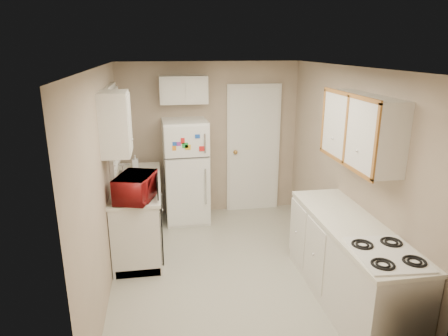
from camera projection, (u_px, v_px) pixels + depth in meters
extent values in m
plane|color=beige|center=(231.00, 270.00, 4.86)|extent=(3.80, 3.80, 0.00)
plane|color=white|center=(232.00, 67.00, 4.16)|extent=(3.80, 3.80, 0.00)
plane|color=tan|center=(103.00, 183.00, 4.29)|extent=(3.80, 3.80, 0.00)
plane|color=tan|center=(347.00, 171.00, 4.72)|extent=(3.80, 3.80, 0.00)
plane|color=tan|center=(210.00, 140.00, 6.30)|extent=(2.80, 2.80, 0.00)
plane|color=tan|center=(281.00, 262.00, 2.71)|extent=(2.80, 2.80, 0.00)
cube|color=silver|center=(139.00, 213.00, 5.41)|extent=(0.60, 1.80, 0.90)
cube|color=black|center=(161.00, 227.00, 4.87)|extent=(0.03, 0.58, 0.72)
cube|color=gray|center=(138.00, 181.00, 5.43)|extent=(0.54, 0.74, 0.16)
imported|color=maroon|center=(136.00, 188.00, 4.60)|extent=(0.61, 0.45, 0.36)
imported|color=silver|center=(135.00, 161.00, 5.85)|extent=(0.09, 0.09, 0.19)
cube|color=silver|center=(114.00, 128.00, 5.17)|extent=(0.10, 0.98, 1.08)
cube|color=silver|center=(115.00, 124.00, 4.35)|extent=(0.30, 0.45, 0.70)
cube|color=white|center=(186.00, 171.00, 6.07)|extent=(0.67, 0.65, 1.58)
cube|color=silver|center=(183.00, 90.00, 5.87)|extent=(0.70, 0.30, 0.40)
cube|color=white|center=(253.00, 149.00, 6.42)|extent=(0.86, 0.06, 2.08)
cube|color=silver|center=(349.00, 263.00, 4.14)|extent=(0.60, 2.00, 0.90)
cube|color=white|center=(380.00, 305.00, 3.56)|extent=(0.58, 0.69, 0.80)
cube|color=silver|center=(361.00, 129.00, 4.05)|extent=(0.30, 1.20, 0.70)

